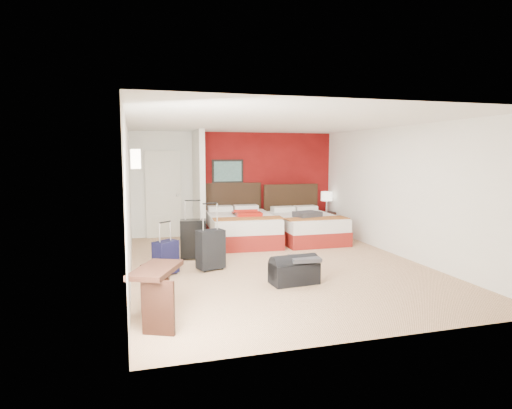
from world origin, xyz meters
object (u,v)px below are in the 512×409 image
object	(u,v)px
suitcase_navy	(166,259)
duffel_bag	(294,272)
bed_left	(241,229)
nightstand	(326,222)
desk	(157,295)
bed_right	(306,228)
red_suitcase_open	(247,213)
suitcase_black	(193,240)
table_lamp	(327,202)
suitcase_charcoal	(211,251)

from	to	relation	value
suitcase_navy	duffel_bag	world-z (taller)	suitcase_navy
bed_left	nightstand	bearing A→B (deg)	20.91
duffel_bag	nightstand	bearing A→B (deg)	53.91
suitcase_navy	desk	size ratio (longest dim) A/B	0.66
suitcase_navy	desk	bearing A→B (deg)	-135.24
bed_right	suitcase_navy	bearing A→B (deg)	-147.70
bed_right	duffel_bag	distance (m)	3.41
bed_left	red_suitcase_open	xyz separation A→B (m)	(0.10, -0.10, 0.36)
red_suitcase_open	suitcase_navy	world-z (taller)	red_suitcase_open
nightstand	duffel_bag	size ratio (longest dim) A/B	0.71
nightstand	red_suitcase_open	bearing A→B (deg)	-166.30
bed_left	duffel_bag	xyz separation A→B (m)	(0.02, -3.24, -0.13)
bed_right	suitcase_black	world-z (taller)	suitcase_black
red_suitcase_open	suitcase_black	world-z (taller)	suitcase_black
bed_right	duffel_bag	bearing A→B (deg)	-115.24
duffel_bag	desk	size ratio (longest dim) A/B	0.89
table_lamp	suitcase_navy	xyz separation A→B (m)	(-4.25, -3.00, -0.50)
suitcase_charcoal	suitcase_black	bearing A→B (deg)	83.69
duffel_bag	red_suitcase_open	bearing A→B (deg)	83.53
duffel_bag	bed_right	bearing A→B (deg)	59.45
bed_left	suitcase_navy	size ratio (longest dim) A/B	3.87
duffel_bag	desk	distance (m)	2.34
suitcase_charcoal	duffel_bag	size ratio (longest dim) A/B	0.92
table_lamp	desk	world-z (taller)	table_lamp
red_suitcase_open	duffel_bag	bearing A→B (deg)	-87.02
bed_left	red_suitcase_open	distance (m)	0.38
suitcase_charcoal	duffel_bag	bearing A→B (deg)	-63.91
suitcase_black	duffel_bag	bearing A→B (deg)	-49.66
suitcase_charcoal	desk	distance (m)	2.38
suitcase_charcoal	suitcase_navy	world-z (taller)	suitcase_charcoal
nightstand	duffel_bag	distance (m)	4.67
desk	duffel_bag	bearing A→B (deg)	50.78
suitcase_black	duffel_bag	distance (m)	2.37
bed_right	nightstand	size ratio (longest dim) A/B	3.80
red_suitcase_open	nightstand	world-z (taller)	red_suitcase_open
bed_left	suitcase_navy	distance (m)	2.89
suitcase_black	duffel_bag	size ratio (longest dim) A/B	1.00
suitcase_navy	suitcase_black	bearing A→B (deg)	21.46
bed_left	nightstand	distance (m)	2.54
suitcase_black	duffel_bag	world-z (taller)	suitcase_black
suitcase_charcoal	nightstand	bearing A→B (deg)	21.69
bed_right	bed_left	bearing A→B (deg)	173.73
bed_left	bed_right	xyz separation A→B (m)	(1.49, -0.17, -0.02)
bed_right	suitcase_charcoal	world-z (taller)	suitcase_charcoal
table_lamp	suitcase_black	world-z (taller)	table_lamp
suitcase_navy	desk	world-z (taller)	desk
suitcase_black	suitcase_navy	xyz separation A→B (m)	(-0.58, -1.00, -0.09)
suitcase_black	suitcase_charcoal	world-z (taller)	suitcase_black
bed_right	desk	size ratio (longest dim) A/B	2.40
suitcase_navy	duffel_bag	xyz separation A→B (m)	(1.84, -1.00, -0.09)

